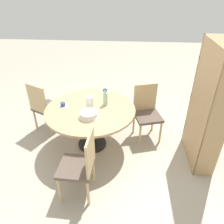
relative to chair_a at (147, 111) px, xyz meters
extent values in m
plane|color=#B2A893|center=(0.33, -0.90, -0.49)|extent=(14.00, 14.00, 0.00)
cylinder|color=black|center=(0.33, -0.90, -0.48)|extent=(0.47, 0.47, 0.03)
cylinder|color=black|center=(0.33, -0.90, -0.14)|extent=(0.15, 0.15, 0.64)
cylinder|color=tan|center=(0.33, -0.90, 0.19)|extent=(1.39, 1.39, 0.04)
cylinder|color=tan|center=(0.29, -0.10, -0.29)|extent=(0.03, 0.03, 0.41)
cylinder|color=tan|center=(0.19, 0.24, -0.29)|extent=(0.03, 0.03, 0.41)
cylinder|color=tan|center=(-0.06, -0.20, -0.29)|extent=(0.03, 0.03, 0.41)
cylinder|color=tan|center=(-0.16, 0.14, -0.29)|extent=(0.03, 0.03, 0.41)
cube|color=brown|center=(0.06, 0.02, -0.06)|extent=(0.52, 0.52, 0.04)
cube|color=tan|center=(-0.12, -0.04, 0.20)|extent=(0.14, 0.39, 0.48)
cylinder|color=tan|center=(-0.18, -1.52, -0.29)|extent=(0.03, 0.03, 0.41)
cylinder|color=tan|center=(-0.34, -1.84, -0.29)|extent=(0.03, 0.03, 0.41)
cylinder|color=tan|center=(0.14, -1.68, -0.29)|extent=(0.03, 0.03, 0.41)
cylinder|color=tan|center=(-0.02, -2.00, -0.29)|extent=(0.03, 0.03, 0.41)
cube|color=brown|center=(-0.10, -1.76, -0.06)|extent=(0.56, 0.56, 0.04)
cube|color=tan|center=(0.08, -1.85, 0.20)|extent=(0.20, 0.37, 0.48)
cylinder|color=tan|center=(1.10, -1.11, -0.29)|extent=(0.03, 0.03, 0.41)
cylinder|color=tan|center=(1.46, -1.13, -0.29)|extent=(0.03, 0.03, 0.41)
cylinder|color=tan|center=(1.12, -0.75, -0.29)|extent=(0.03, 0.03, 0.41)
cylinder|color=tan|center=(1.48, -0.77, -0.29)|extent=(0.03, 0.03, 0.41)
cube|color=brown|center=(1.29, -0.94, -0.06)|extent=(0.44, 0.44, 0.04)
cube|color=tan|center=(1.30, -0.74, 0.20)|extent=(0.40, 0.04, 0.48)
cube|color=tan|center=(0.89, 0.78, 0.40)|extent=(0.04, 0.28, 1.80)
cube|color=tan|center=(0.10, 0.78, 0.40)|extent=(0.04, 0.28, 1.80)
cube|color=tan|center=(0.49, 0.65, 0.40)|extent=(0.82, 0.02, 1.80)
cube|color=tan|center=(0.49, 0.78, -0.48)|extent=(0.75, 0.27, 0.04)
cube|color=tan|center=(0.49, 0.78, 0.10)|extent=(0.75, 0.27, 0.04)
cube|color=tan|center=(0.49, 0.78, 0.70)|extent=(0.75, 0.27, 0.04)
cube|color=#B72D28|center=(0.71, 0.77, -0.23)|extent=(0.30, 0.21, 0.46)
cube|color=#234793|center=(0.27, 0.77, -0.27)|extent=(0.30, 0.21, 0.38)
cube|color=gold|center=(0.71, 0.77, 0.38)|extent=(0.31, 0.21, 0.51)
cube|color=#234793|center=(0.28, 0.77, 0.38)|extent=(0.31, 0.21, 0.52)
cube|color=beige|center=(0.72, 0.77, 0.94)|extent=(0.29, 0.21, 0.44)
cube|color=gold|center=(0.27, 0.77, 0.92)|extent=(0.29, 0.21, 0.40)
cylinder|color=white|center=(0.33, -0.90, 0.32)|extent=(0.12, 0.12, 0.21)
cone|color=white|center=(0.33, -0.90, 0.43)|extent=(0.10, 0.10, 0.02)
sphere|color=white|center=(0.33, -0.90, 0.45)|extent=(0.02, 0.02, 0.02)
cylinder|color=#99C6A3|center=(0.19, -0.68, 0.31)|extent=(0.07, 0.07, 0.21)
cylinder|color=#99C6A3|center=(0.19, -0.68, 0.45)|extent=(0.03, 0.03, 0.06)
cylinder|color=#2D5184|center=(0.19, -0.68, 0.48)|extent=(0.04, 0.04, 0.01)
cylinder|color=white|center=(0.57, -0.88, 0.22)|extent=(0.29, 0.29, 0.01)
cylinder|color=silver|center=(0.57, -0.88, 0.26)|extent=(0.26, 0.26, 0.07)
cylinder|color=white|center=(0.30, -1.34, 0.22)|extent=(0.14, 0.14, 0.01)
cylinder|color=#334775|center=(0.30, -1.34, 0.25)|extent=(0.08, 0.08, 0.06)
cylinder|color=white|center=(-0.22, -0.73, 0.22)|extent=(0.14, 0.14, 0.01)
cylinder|color=#334775|center=(-0.22, -0.73, 0.25)|extent=(0.08, 0.08, 0.06)
camera|label=1|loc=(3.18, -0.35, 1.94)|focal=35.00mm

